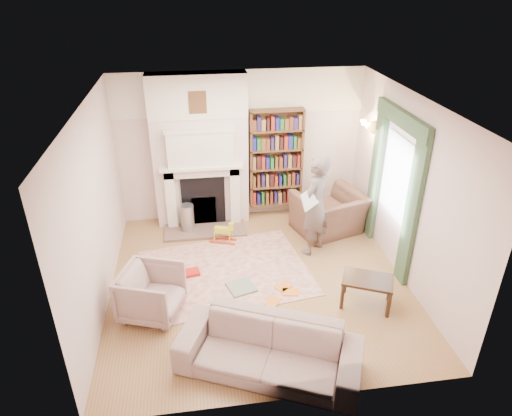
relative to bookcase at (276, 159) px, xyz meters
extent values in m
plane|color=olive|center=(-0.65, -2.12, -1.18)|extent=(4.50, 4.50, 0.00)
plane|color=white|center=(-0.65, -2.12, 1.62)|extent=(4.50, 4.50, 0.00)
plane|color=beige|center=(-0.65, 0.13, 0.22)|extent=(4.50, 0.00, 4.50)
plane|color=beige|center=(-0.65, -4.37, 0.22)|extent=(4.50, 0.00, 4.50)
plane|color=beige|center=(-2.90, -2.12, 0.22)|extent=(0.00, 4.50, 4.50)
plane|color=beige|center=(1.60, -2.12, 0.22)|extent=(0.00, 4.50, 4.50)
cube|color=beige|center=(-1.40, -0.04, 0.22)|extent=(1.70, 0.35, 2.80)
cube|color=silver|center=(-1.40, -0.33, 0.04)|extent=(1.47, 0.24, 0.05)
cube|color=black|center=(-1.40, -0.24, -0.68)|extent=(0.80, 0.06, 0.96)
cube|color=silver|center=(-1.40, -0.31, 0.38)|extent=(1.15, 0.18, 0.62)
cube|color=brown|center=(0.00, 0.00, 0.00)|extent=(1.00, 0.24, 1.85)
cube|color=silver|center=(1.58, -1.72, 0.27)|extent=(0.02, 0.90, 1.30)
cube|color=#2B432C|center=(1.55, -2.42, 0.02)|extent=(0.07, 0.32, 2.40)
cube|color=#2B432C|center=(1.55, -1.02, 0.02)|extent=(0.07, 0.32, 2.40)
cube|color=#2B432C|center=(1.54, -1.72, 1.20)|extent=(0.09, 1.70, 0.24)
cube|color=beige|center=(-1.14, -1.84, -1.17)|extent=(2.85, 2.35, 0.01)
imported|color=brown|center=(0.85, -0.80, -0.80)|extent=(1.42, 1.32, 0.76)
imported|color=#C0B19F|center=(-2.23, -2.67, -0.81)|extent=(1.00, 0.99, 0.72)
imported|color=#AFA391|center=(-0.79, -3.90, -0.86)|extent=(2.33, 1.67, 0.63)
imported|color=#5C4E4A|center=(0.40, -1.40, -0.30)|extent=(0.74, 0.74, 1.74)
cube|color=silver|center=(0.25, -1.60, -0.07)|extent=(0.37, 0.37, 0.27)
cylinder|color=#9EA1A5|center=(-1.71, -0.46, -0.90)|extent=(0.30, 0.30, 0.55)
cube|color=gold|center=(-0.94, -2.29, -1.15)|extent=(0.48, 0.48, 0.03)
cube|color=red|center=(-1.71, -1.82, -1.14)|extent=(0.34, 0.25, 0.05)
cube|color=red|center=(-0.30, -2.37, -1.16)|extent=(0.30, 0.28, 0.02)
cube|color=red|center=(-0.52, -2.68, -1.16)|extent=(0.29, 0.30, 0.02)
cube|color=red|center=(-0.22, -2.51, -1.16)|extent=(0.27, 0.22, 0.02)
camera|label=1|loc=(-1.52, -7.84, 3.15)|focal=32.00mm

